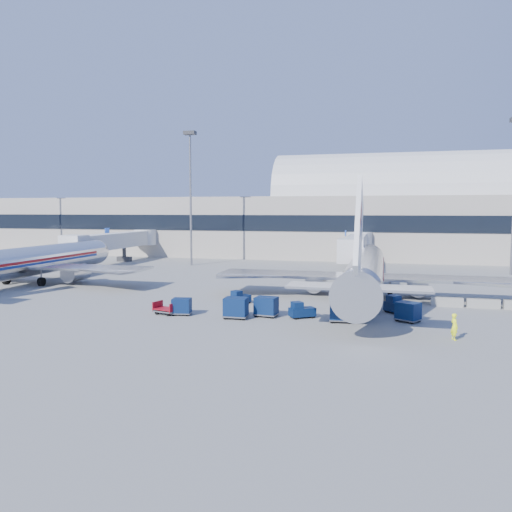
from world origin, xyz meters
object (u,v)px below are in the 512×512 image
(airliner_main, at_px, (365,271))
(cart_train_b, at_px, (236,307))
(cart_solo_far, at_px, (408,311))
(tug_right, at_px, (397,305))
(cart_train_c, at_px, (182,306))
(jetbridge_near, at_px, (356,245))
(mast_west, at_px, (190,178))
(airliner_mid, at_px, (28,261))
(tug_left, at_px, (239,298))
(barrier_mid, at_px, (483,304))
(cart_solo_near, at_px, (341,311))
(ramp_worker, at_px, (454,327))
(cart_open_red, at_px, (166,310))
(cart_train_a, at_px, (266,306))
(jetbridge_mid, at_px, (118,241))
(tug_lead, at_px, (301,310))
(barrier_near, at_px, (447,302))

(airliner_main, relative_size, cart_train_b, 17.60)
(cart_solo_far, bearing_deg, tug_right, 136.55)
(cart_train_c, bearing_deg, jetbridge_near, 62.39)
(mast_west, bearing_deg, airliner_mid, -115.21)
(airliner_mid, distance_m, tug_left, 30.62)
(barrier_mid, relative_size, cart_solo_near, 1.40)
(jetbridge_near, xyz_separation_m, tug_left, (-9.73, -32.64, -3.29))
(tug_right, distance_m, cart_train_c, 19.67)
(airliner_mid, xyz_separation_m, ramp_worker, (48.97, -15.80, -1.94))
(cart_train_b, bearing_deg, cart_open_red, 178.01)
(airliner_mid, distance_m, cart_train_a, 35.78)
(tug_right, xyz_separation_m, cart_train_b, (-13.70, -5.72, 0.24))
(jetbridge_mid, height_order, cart_solo_far, jetbridge_mid)
(jetbridge_mid, bearing_deg, cart_train_c, -53.62)
(cart_train_a, xyz_separation_m, cart_train_b, (-2.40, -1.39, 0.04))
(cart_train_b, bearing_deg, tug_lead, 15.19)
(cart_train_c, xyz_separation_m, cart_solo_far, (19.70, 2.21, 0.09))
(tug_lead, relative_size, cart_solo_far, 1.04)
(tug_left, height_order, cart_solo_near, cart_solo_near)
(barrier_mid, relative_size, cart_open_red, 1.25)
(cart_train_b, bearing_deg, cart_train_c, 176.51)
(barrier_near, distance_m, tug_right, 6.68)
(jetbridge_near, relative_size, cart_train_b, 12.99)
(cart_train_c, height_order, cart_open_red, cart_train_c)
(ramp_worker, bearing_deg, barrier_mid, -39.93)
(tug_left, bearing_deg, cart_train_c, -178.04)
(tug_left, bearing_deg, airliner_mid, 109.70)
(jetbridge_mid, bearing_deg, cart_train_b, -49.13)
(jetbridge_mid, relative_size, cart_solo_far, 11.53)
(airliner_main, distance_m, jetbridge_mid, 51.62)
(jetbridge_mid, distance_m, tug_lead, 54.44)
(jetbridge_near, relative_size, tug_right, 10.33)
(cart_train_c, bearing_deg, cart_train_b, -10.83)
(airliner_main, xyz_separation_m, airliner_mid, (-42.00, 0.00, 0.00))
(jetbridge_mid, relative_size, barrier_mid, 9.17)
(airliner_mid, height_order, tug_right, airliner_mid)
(jetbridge_mid, bearing_deg, tug_left, -45.33)
(barrier_near, height_order, barrier_mid, same)
(airliner_mid, relative_size, cart_open_red, 15.58)
(jetbridge_near, height_order, mast_west, mast_west)
(cart_train_b, bearing_deg, cart_train_a, 28.76)
(tug_left, relative_size, cart_train_c, 1.27)
(mast_west, relative_size, cart_train_c, 11.97)
(airliner_main, bearing_deg, cart_open_red, -143.40)
(mast_west, height_order, cart_train_c, mast_west)
(airliner_mid, xyz_separation_m, jetbridge_near, (39.60, 26.30, 1.00))
(tug_right, distance_m, cart_solo_near, 6.76)
(tug_right, bearing_deg, airliner_mid, -141.36)
(airliner_main, bearing_deg, jetbridge_near, 95.22)
(tug_lead, relative_size, tug_left, 1.03)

